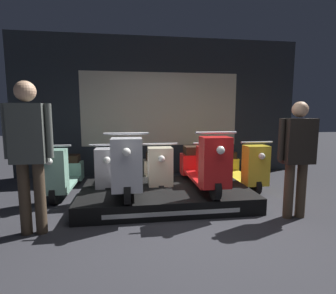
{
  "coord_description": "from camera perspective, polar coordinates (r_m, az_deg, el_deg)",
  "views": [
    {
      "loc": [
        -0.74,
        -3.06,
        1.47
      ],
      "look_at": [
        -0.07,
        1.51,
        0.86
      ],
      "focal_mm": 28.0,
      "sensor_mm": 36.0,
      "label": 1
    }
  ],
  "objects": [
    {
      "name": "ground_plane",
      "position": [
        3.47,
        4.98,
        -17.58
      ],
      "size": [
        30.0,
        30.0,
        0.0
      ],
      "primitive_type": "plane",
      "color": "#2D2D33"
    },
    {
      "name": "shop_wall_back",
      "position": [
        6.26,
        -1.58,
        8.64
      ],
      "size": [
        6.68,
        0.09,
        3.2
      ],
      "color": "#23282D",
      "rests_on": "ground_plane"
    },
    {
      "name": "display_platform",
      "position": [
        4.39,
        -0.55,
        -10.4
      ],
      "size": [
        2.72,
        1.57,
        0.25
      ],
      "color": "black",
      "rests_on": "ground_plane"
    },
    {
      "name": "scooter_display_left",
      "position": [
        4.17,
        -8.83,
        -4.35
      ],
      "size": [
        0.58,
        1.8,
        0.97
      ],
      "color": "black",
      "rests_on": "display_platform"
    },
    {
      "name": "scooter_display_right",
      "position": [
        4.33,
        7.6,
        -3.88
      ],
      "size": [
        0.58,
        1.8,
        0.97
      ],
      "color": "black",
      "rests_on": "display_platform"
    },
    {
      "name": "scooter_backrow_0",
      "position": [
        5.2,
        -21.8,
        -5.21
      ],
      "size": [
        0.58,
        1.8,
        0.97
      ],
      "color": "black",
      "rests_on": "ground_plane"
    },
    {
      "name": "scooter_backrow_1",
      "position": [
        5.07,
        -12.27,
        -5.17
      ],
      "size": [
        0.58,
        1.8,
        0.97
      ],
      "color": "black",
      "rests_on": "ground_plane"
    },
    {
      "name": "scooter_backrow_2",
      "position": [
        5.08,
        -2.52,
        -4.97
      ],
      "size": [
        0.58,
        1.8,
        0.97
      ],
      "color": "black",
      "rests_on": "ground_plane"
    },
    {
      "name": "scooter_backrow_3",
      "position": [
        5.24,
        6.92,
        -4.65
      ],
      "size": [
        0.58,
        1.8,
        0.97
      ],
      "color": "black",
      "rests_on": "ground_plane"
    },
    {
      "name": "scooter_backrow_4",
      "position": [
        5.52,
        15.58,
        -4.24
      ],
      "size": [
        0.58,
        1.8,
        0.97
      ],
      "color": "black",
      "rests_on": "ground_plane"
    },
    {
      "name": "person_left_browsing",
      "position": [
        3.49,
        -28.03,
        0.15
      ],
      "size": [
        0.55,
        0.24,
        1.83
      ],
      "color": "#473828",
      "rests_on": "ground_plane"
    },
    {
      "name": "person_right_browsing",
      "position": [
        4.01,
        26.35,
        -0.79
      ],
      "size": [
        0.58,
        0.23,
        1.62
      ],
      "color": "#473828",
      "rests_on": "ground_plane"
    }
  ]
}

